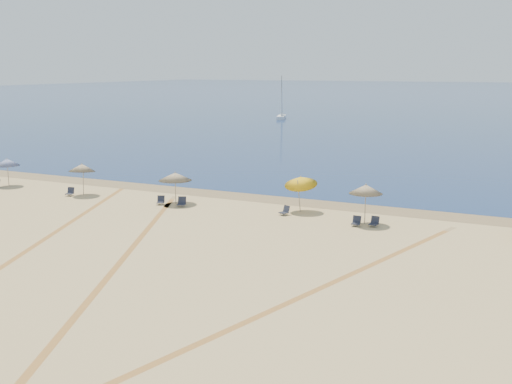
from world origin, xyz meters
TOP-DOWN VIEW (x-y plane):
  - ground at (0.00, 0.00)m, footprint 160.00×160.00m
  - ocean at (0.00, 225.00)m, footprint 500.00×500.00m
  - wet_sand at (0.00, 24.00)m, footprint 500.00×500.00m
  - umbrella_0 at (-21.79, 19.57)m, footprint 1.97×1.97m
  - umbrella_1 at (-13.96, 19.32)m, footprint 1.98×2.01m
  - umbrella_2 at (-6.09, 19.72)m, footprint 2.33×2.33m
  - umbrella_3 at (2.74, 21.06)m, footprint 2.17×2.24m
  - umbrella_4 at (7.48, 19.65)m, footprint 2.04×2.04m
  - chair_1 at (-14.72, 18.74)m, footprint 0.64×0.70m
  - chair_2 at (-6.90, 19.06)m, footprint 0.70×0.74m
  - chair_3 at (-5.22, 19.09)m, footprint 0.75×0.81m
  - chair_4 at (2.16, 19.81)m, footprint 0.70×0.75m
  - chair_5 at (7.12, 19.03)m, footprint 0.52×0.61m
  - chair_6 at (8.14, 19.36)m, footprint 0.57×0.65m
  - sailboat_2 at (-26.94, 90.16)m, footprint 2.95×5.52m
  - tire_tracks at (-0.73, 8.77)m, footprint 52.61×39.95m

SIDE VIEW (x-z plane):
  - ground at x=0.00m, z-range 0.00..0.00m
  - tire_tracks at x=-0.73m, z-range 0.00..0.00m
  - wet_sand at x=0.00m, z-range 0.00..0.00m
  - ocean at x=0.00m, z-range 0.01..0.01m
  - chair_5 at x=7.12m, z-range -0.04..0.57m
  - chair_2 at x=-6.90m, z-range -0.04..0.57m
  - chair_4 at x=2.16m, z-range -0.04..0.57m
  - chair_6 at x=8.14m, z-range -0.04..0.58m
  - chair_1 at x=-14.72m, z-range -0.04..0.58m
  - chair_3 at x=-5.22m, z-range -0.04..0.63m
  - umbrella_2 at x=-6.09m, z-range 0.80..3.07m
  - umbrella_0 at x=-21.79m, z-range 0.80..3.09m
  - umbrella_1 at x=-13.96m, z-range 0.87..3.30m
  - umbrella_3 at x=2.74m, z-range 0.77..3.42m
  - umbrella_4 at x=7.48m, z-range 0.92..3.44m
  - sailboat_2 at x=-26.94m, z-range -1.58..6.40m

